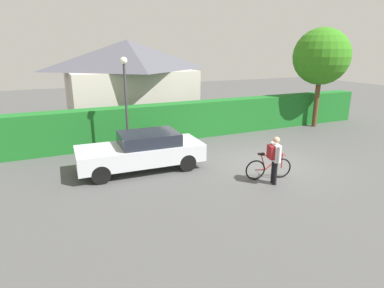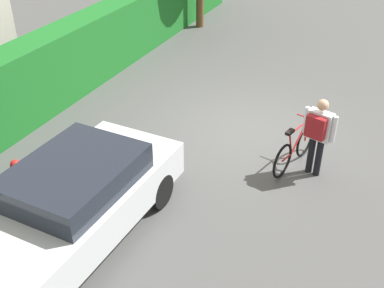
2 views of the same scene
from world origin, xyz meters
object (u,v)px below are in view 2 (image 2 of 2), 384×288
parked_car_near (68,207)px  bicycle (294,149)px  fire_hydrant (19,178)px  person_rider (318,131)px

parked_car_near → bicycle: 4.62m
bicycle → fire_hydrant: (-3.13, 4.33, 0.02)m
bicycle → fire_hydrant: bearing=125.9°
person_rider → bicycle: bearing=72.5°
parked_car_near → fire_hydrant: size_ratio=5.74×
parked_car_near → fire_hydrant: parked_car_near is taller
person_rider → fire_hydrant: person_rider is taller
parked_car_near → person_rider: person_rider is taller
parked_car_near → person_rider: (3.59, -3.14, 0.25)m
parked_car_near → bicycle: parked_car_near is taller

